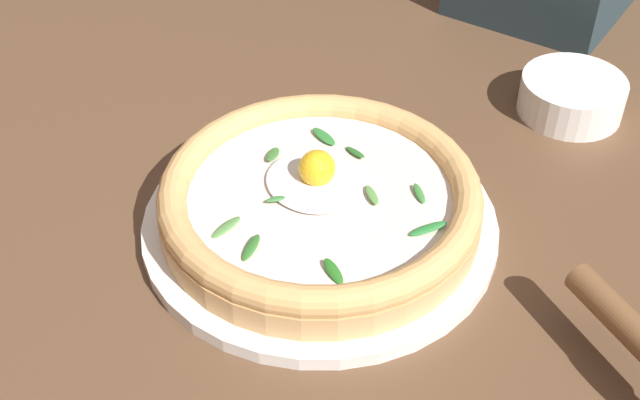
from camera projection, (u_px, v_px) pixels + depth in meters
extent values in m
cube|color=brown|center=(343.00, 217.00, 0.73)|extent=(2.40, 2.40, 0.03)
cylinder|color=white|center=(320.00, 224.00, 0.69)|extent=(0.29, 0.29, 0.01)
cylinder|color=tan|center=(320.00, 208.00, 0.68)|extent=(0.26, 0.26, 0.02)
torus|color=tan|center=(320.00, 192.00, 0.67)|extent=(0.26, 0.26, 0.02)
cylinder|color=silver|center=(320.00, 196.00, 0.67)|extent=(0.21, 0.21, 0.00)
ellipsoid|color=white|center=(312.00, 180.00, 0.68)|extent=(0.08, 0.07, 0.01)
sphere|color=yellow|center=(316.00, 167.00, 0.67)|extent=(0.03, 0.03, 0.03)
ellipsoid|color=#2B8139|center=(431.00, 226.00, 0.64)|extent=(0.02, 0.03, 0.01)
ellipsoid|color=#306F2B|center=(251.00, 247.00, 0.62)|extent=(0.02, 0.03, 0.01)
ellipsoid|color=#599549|center=(372.00, 195.00, 0.67)|extent=(0.03, 0.02, 0.01)
ellipsoid|color=#3D7A33|center=(273.00, 154.00, 0.70)|extent=(0.02, 0.02, 0.01)
ellipsoid|color=#2C6F2B|center=(355.00, 152.00, 0.71)|extent=(0.02, 0.01, 0.01)
ellipsoid|color=#387F37|center=(419.00, 193.00, 0.67)|extent=(0.02, 0.02, 0.01)
ellipsoid|color=#3F8341|center=(280.00, 194.00, 0.67)|extent=(0.02, 0.03, 0.01)
ellipsoid|color=#57924B|center=(225.00, 227.00, 0.64)|extent=(0.01, 0.03, 0.01)
ellipsoid|color=#2E7B34|center=(324.00, 136.00, 0.72)|extent=(0.03, 0.01, 0.00)
ellipsoid|color=#23681E|center=(333.00, 271.00, 0.60)|extent=(0.03, 0.01, 0.01)
cylinder|color=white|center=(572.00, 96.00, 0.81)|extent=(0.10, 0.10, 0.04)
cylinder|color=brown|center=(630.00, 328.00, 0.56)|extent=(0.11, 0.05, 0.02)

